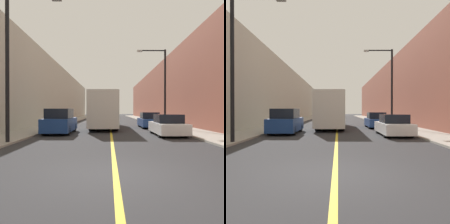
% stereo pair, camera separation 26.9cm
% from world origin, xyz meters
% --- Properties ---
extents(ground_plane, '(200.00, 200.00, 0.00)m').
position_xyz_m(ground_plane, '(0.00, 0.00, 0.00)').
color(ground_plane, '#2D2D30').
extents(sidewalk_left, '(2.76, 72.00, 0.11)m').
position_xyz_m(sidewalk_left, '(-6.54, 30.00, 0.06)').
color(sidewalk_left, '#9E998E').
rests_on(sidewalk_left, ground).
extents(sidewalk_right, '(2.76, 72.00, 0.11)m').
position_xyz_m(sidewalk_right, '(6.54, 30.00, 0.06)').
color(sidewalk_right, '#9E998E').
rests_on(sidewalk_right, ground).
extents(building_row_left, '(4.00, 72.00, 8.96)m').
position_xyz_m(building_row_left, '(-9.93, 30.00, 4.48)').
color(building_row_left, '#B7B2A3').
rests_on(building_row_left, ground).
extents(building_row_right, '(4.00, 72.00, 9.33)m').
position_xyz_m(building_row_right, '(9.93, 30.00, 4.67)').
color(building_row_right, brown).
rests_on(building_row_right, ground).
extents(road_center_line, '(0.16, 72.00, 0.01)m').
position_xyz_m(road_center_line, '(0.00, 30.00, 0.00)').
color(road_center_line, gold).
rests_on(road_center_line, ground).
extents(bus, '(2.54, 11.24, 3.39)m').
position_xyz_m(bus, '(-0.63, 16.53, 1.82)').
color(bus, silver).
rests_on(bus, ground).
extents(parked_suv_left, '(1.93, 4.46, 1.88)m').
position_xyz_m(parked_suv_left, '(-3.88, 10.82, 0.87)').
color(parked_suv_left, navy).
rests_on(parked_suv_left, ground).
extents(car_right_near, '(1.90, 4.32, 1.48)m').
position_xyz_m(car_right_near, '(3.96, 9.44, 0.67)').
color(car_right_near, silver).
rests_on(car_right_near, ground).
extents(car_right_mid, '(1.86, 4.25, 1.57)m').
position_xyz_m(car_right_mid, '(3.92, 16.18, 0.70)').
color(car_right_mid, navy).
rests_on(car_right_mid, ground).
extents(street_lamp_left, '(2.92, 0.24, 7.60)m').
position_xyz_m(street_lamp_left, '(-5.19, 5.60, 4.49)').
color(street_lamp_left, black).
rests_on(street_lamp_left, sidewalk_left).
extents(street_lamp_right, '(2.92, 0.24, 7.73)m').
position_xyz_m(street_lamp_right, '(5.20, 15.92, 4.55)').
color(street_lamp_right, black).
rests_on(street_lamp_right, sidewalk_right).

